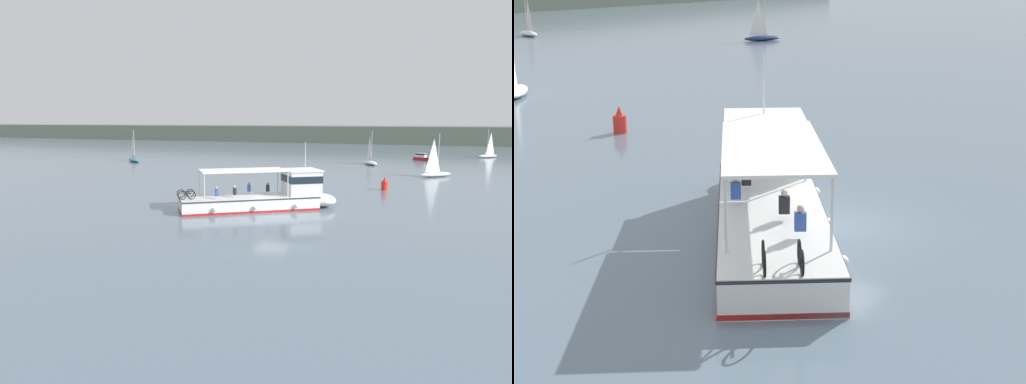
# 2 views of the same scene
# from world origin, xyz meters

# --- Properties ---
(ground_plane) EXTENTS (400.00, 400.00, 0.00)m
(ground_plane) POSITION_xyz_m (0.00, 0.00, 0.00)
(ground_plane) COLOR slate
(distant_shoreline) EXTENTS (400.00, 28.00, 5.15)m
(distant_shoreline) POSITION_xyz_m (0.00, 122.11, 2.58)
(distant_shoreline) COLOR #606B5B
(distant_shoreline) RESTS_ON ground
(ferry_main) EXTENTS (12.10, 9.96, 5.32)m
(ferry_main) POSITION_xyz_m (-1.15, 2.25, 1.02)
(ferry_main) COLOR white
(ferry_main) RESTS_ON ground
(sailboat_off_bow) EXTENTS (4.39, 4.38, 5.40)m
(sailboat_off_bow) POSITION_xyz_m (10.89, 30.18, 0.54)
(sailboat_off_bow) COLOR white
(sailboat_off_bow) RESTS_ON ground
(sailboat_near_port) EXTENTS (4.24, 4.52, 5.40)m
(sailboat_near_port) POSITION_xyz_m (19.64, 66.50, 0.54)
(sailboat_near_port) COLOR white
(sailboat_near_port) RESTS_ON ground
(motorboat_horizon_west) EXTENTS (3.83, 2.55, 1.26)m
(motorboat_horizon_west) POSITION_xyz_m (8.46, 54.98, 0.54)
(motorboat_horizon_west) COLOR maroon
(motorboat_horizon_west) RESTS_ON ground
(sailboat_far_right) EXTENTS (4.57, 4.16, 5.40)m
(sailboat_far_right) POSITION_xyz_m (-37.46, 34.27, 0.54)
(sailboat_far_right) COLOR teal
(sailboat_far_right) RESTS_ON ground
(sailboat_horizon_east) EXTENTS (3.50, 4.89, 5.40)m
(sailboat_horizon_east) POSITION_xyz_m (0.95, 43.65, 0.54)
(sailboat_horizon_east) COLOR white
(sailboat_horizon_east) RESTS_ON ground
(channel_buoy) EXTENTS (0.70, 0.70, 1.40)m
(channel_buoy) POSITION_xyz_m (6.31, 16.24, 0.57)
(channel_buoy) COLOR red
(channel_buoy) RESTS_ON ground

